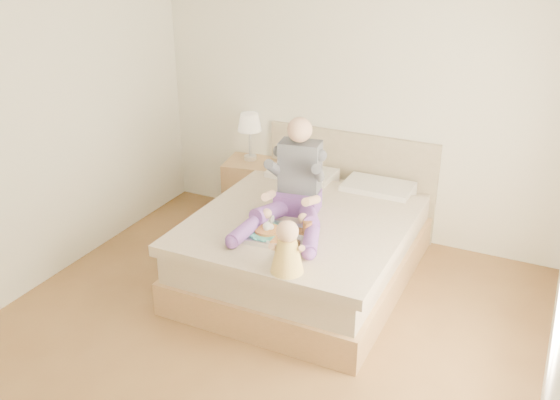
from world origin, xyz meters
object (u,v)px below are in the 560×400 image
at_px(adult, 294,190).
at_px(baby, 287,251).
at_px(bed, 310,240).
at_px(nightstand, 252,189).
at_px(tray, 280,233).

bearing_deg(adult, baby, -77.41).
xyz_separation_m(bed, nightstand, (-1.00, 0.80, -0.01)).
bearing_deg(bed, baby, -75.92).
bearing_deg(tray, bed, 81.33).
bearing_deg(adult, nightstand, 124.49).
bearing_deg(nightstand, baby, -64.96).
height_order(bed, baby, same).
distance_m(nightstand, adult, 1.45).
bearing_deg(nightstand, tray, -63.95).
height_order(bed, tray, bed).
distance_m(nightstand, tray, 1.70).
distance_m(adult, baby, 0.87).
height_order(bed, nightstand, bed).
height_order(tray, baby, baby).
relative_size(adult, tray, 1.91).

